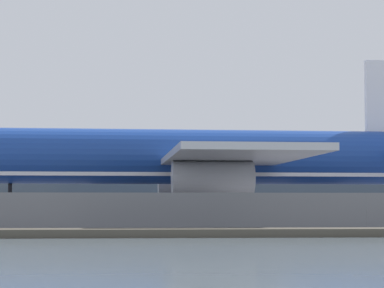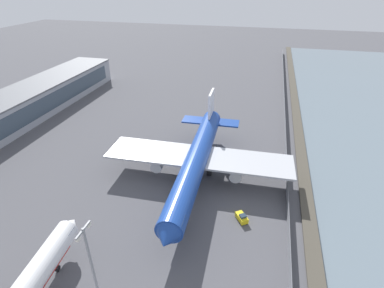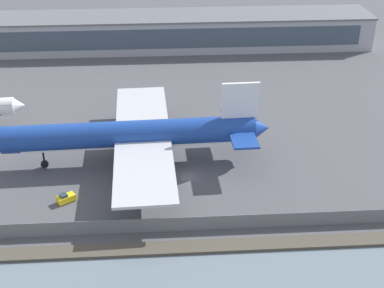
# 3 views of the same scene
# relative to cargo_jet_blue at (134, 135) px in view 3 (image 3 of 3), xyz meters

# --- Properties ---
(ground_plane) EXTENTS (500.00, 500.00, 0.00)m
(ground_plane) POSITION_rel_cargo_jet_blue_xyz_m (9.84, -6.08, -6.25)
(ground_plane) COLOR #4C4C51
(shoreline_seawall) EXTENTS (320.00, 3.00, 0.50)m
(shoreline_seawall) POSITION_rel_cargo_jet_blue_xyz_m (9.84, -26.58, -6.00)
(shoreline_seawall) COLOR #474238
(shoreline_seawall) RESTS_ON ground
(perimeter_fence) EXTENTS (280.00, 0.10, 2.73)m
(perimeter_fence) POSITION_rel_cargo_jet_blue_xyz_m (9.84, -22.08, -4.89)
(perimeter_fence) COLOR slate
(perimeter_fence) RESTS_ON ground
(cargo_jet_blue) EXTENTS (54.95, 46.87, 16.38)m
(cargo_jet_blue) POSITION_rel_cargo_jet_blue_xyz_m (0.00, 0.00, 0.00)
(cargo_jet_blue) COLOR #193D93
(cargo_jet_blue) RESTS_ON ground
(baggage_tug) EXTENTS (3.55, 3.12, 1.80)m
(baggage_tug) POSITION_rel_cargo_jet_blue_xyz_m (-11.96, -12.65, -5.45)
(baggage_tug) COLOR yellow
(baggage_tug) RESTS_ON ground
(terminal_building) EXTENTS (116.90, 16.63, 10.19)m
(terminal_building) POSITION_rel_cargo_jet_blue_xyz_m (12.17, 68.80, -1.15)
(terminal_building) COLOR #9EA3AD
(terminal_building) RESTS_ON ground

